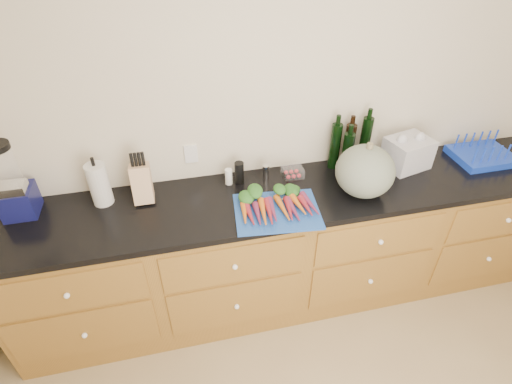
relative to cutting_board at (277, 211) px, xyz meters
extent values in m
cube|color=beige|center=(0.17, 0.48, 0.35)|extent=(4.10, 0.05, 2.60)
cube|color=brown|center=(0.17, 0.16, -0.50)|extent=(3.60, 0.60, 0.90)
cube|color=brown|center=(-1.18, -0.15, -0.23)|extent=(0.82, 0.01, 0.28)
sphere|color=white|center=(-1.18, -0.16, -0.23)|extent=(0.03, 0.03, 0.03)
cube|color=brown|center=(-1.18, -0.15, -0.59)|extent=(0.82, 0.01, 0.38)
sphere|color=white|center=(-1.18, -0.16, -0.59)|extent=(0.03, 0.03, 0.03)
cube|color=brown|center=(-0.28, -0.15, -0.23)|extent=(0.82, 0.01, 0.28)
sphere|color=white|center=(-0.28, -0.16, -0.23)|extent=(0.03, 0.03, 0.03)
cube|color=brown|center=(-0.28, -0.15, -0.59)|extent=(0.82, 0.01, 0.38)
sphere|color=white|center=(-0.28, -0.16, -0.59)|extent=(0.03, 0.03, 0.03)
cube|color=brown|center=(0.62, -0.15, -0.23)|extent=(0.82, 0.01, 0.28)
sphere|color=white|center=(0.62, -0.16, -0.23)|extent=(0.03, 0.03, 0.03)
cube|color=brown|center=(0.62, -0.15, -0.59)|extent=(0.82, 0.01, 0.38)
sphere|color=white|center=(0.62, -0.16, -0.59)|extent=(0.03, 0.03, 0.03)
cube|color=brown|center=(1.52, -0.15, -0.23)|extent=(0.82, 0.01, 0.28)
sphere|color=white|center=(1.52, -0.16, -0.23)|extent=(0.03, 0.03, 0.03)
cube|color=brown|center=(1.52, -0.15, -0.59)|extent=(0.82, 0.01, 0.38)
sphere|color=white|center=(1.52, -0.16, -0.59)|extent=(0.03, 0.03, 0.03)
cube|color=black|center=(0.17, 0.16, -0.03)|extent=(3.64, 0.62, 0.04)
cube|color=#1D4AA0|center=(0.00, 0.00, 0.00)|extent=(0.52, 0.41, 0.01)
cone|color=orange|center=(-0.19, -0.02, 0.03)|extent=(0.04, 0.20, 0.04)
cone|color=maroon|center=(-0.16, -0.02, 0.03)|extent=(0.04, 0.20, 0.04)
cone|color=maroon|center=(-0.13, -0.02, 0.03)|extent=(0.04, 0.20, 0.04)
cone|color=orange|center=(-0.09, -0.02, 0.03)|extent=(0.04, 0.20, 0.04)
cone|color=maroon|center=(-0.06, -0.02, 0.03)|extent=(0.04, 0.20, 0.04)
cone|color=maroon|center=(-0.03, -0.02, 0.03)|extent=(0.04, 0.20, 0.04)
ellipsoid|color=#22551C|center=(-0.11, 0.13, 0.04)|extent=(0.20, 0.12, 0.06)
cone|color=orange|center=(0.03, -0.02, 0.03)|extent=(0.04, 0.20, 0.04)
cone|color=maroon|center=(0.06, -0.02, 0.03)|extent=(0.04, 0.20, 0.04)
cone|color=maroon|center=(0.09, -0.02, 0.03)|extent=(0.04, 0.20, 0.04)
cone|color=orange|center=(0.13, -0.02, 0.03)|extent=(0.04, 0.20, 0.04)
cone|color=maroon|center=(0.16, -0.02, 0.03)|extent=(0.04, 0.20, 0.04)
cone|color=maroon|center=(0.19, -0.02, 0.03)|extent=(0.04, 0.20, 0.04)
ellipsoid|color=#22551C|center=(0.11, 0.13, 0.04)|extent=(0.20, 0.12, 0.06)
ellipsoid|color=#596554|center=(0.55, 0.07, 0.15)|extent=(0.35, 0.35, 0.31)
cube|color=#0F124A|center=(-1.42, 0.32, 0.08)|extent=(0.18, 0.18, 0.17)
cube|color=silver|center=(-1.42, 0.29, 0.19)|extent=(0.16, 0.11, 0.05)
cylinder|color=white|center=(-1.42, 0.32, 0.30)|extent=(0.14, 0.14, 0.23)
cylinder|color=silver|center=(-0.98, 0.32, 0.12)|extent=(0.12, 0.12, 0.26)
cube|color=tan|center=(-0.74, 0.30, 0.11)|extent=(0.11, 0.11, 0.23)
cylinder|color=white|center=(-0.22, 0.34, 0.05)|extent=(0.05, 0.05, 0.11)
cylinder|color=black|center=(-0.15, 0.34, 0.07)|extent=(0.06, 0.06, 0.15)
cylinder|color=silver|center=(0.02, 0.34, 0.04)|extent=(0.04, 0.04, 0.10)
cube|color=white|center=(0.19, 0.33, 0.02)|extent=(0.13, 0.11, 0.06)
cylinder|color=black|center=(0.49, 0.38, 0.15)|extent=(0.07, 0.07, 0.31)
cylinder|color=black|center=(0.59, 0.39, 0.14)|extent=(0.07, 0.07, 0.29)
cylinder|color=black|center=(0.70, 0.38, 0.16)|extent=(0.07, 0.07, 0.33)
cylinder|color=black|center=(0.55, 0.32, 0.13)|extent=(0.07, 0.07, 0.27)
cube|color=#1538BD|center=(1.53, 0.24, 0.02)|extent=(0.39, 0.31, 0.05)
camera|label=1|loc=(-0.51, -1.70, 1.47)|focal=28.00mm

